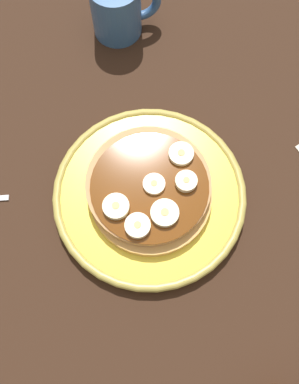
# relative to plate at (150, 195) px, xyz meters

# --- Properties ---
(ground_plane) EXTENTS (1.40, 1.40, 0.03)m
(ground_plane) POSITION_rel_plate_xyz_m (0.00, 0.00, -0.03)
(ground_plane) COLOR black
(plate) EXTENTS (0.24, 0.24, 0.02)m
(plate) POSITION_rel_plate_xyz_m (0.00, 0.00, 0.00)
(plate) COLOR yellow
(plate) RESTS_ON ground_plane
(pancake_stack) EXTENTS (0.16, 0.16, 0.03)m
(pancake_stack) POSITION_rel_plate_xyz_m (-0.00, -0.00, 0.02)
(pancake_stack) COLOR tan
(pancake_stack) RESTS_ON plate
(banana_slice_0) EXTENTS (0.03, 0.03, 0.01)m
(banana_slice_0) POSITION_rel_plate_xyz_m (0.01, -0.00, 0.03)
(banana_slice_0) COLOR #FCE7C4
(banana_slice_0) RESTS_ON pancake_stack
(banana_slice_1) EXTENTS (0.03, 0.03, 0.01)m
(banana_slice_1) POSITION_rel_plate_xyz_m (-0.04, -0.02, 0.03)
(banana_slice_1) COLOR #F4EFBC
(banana_slice_1) RESTS_ON pancake_stack
(banana_slice_2) EXTENTS (0.03, 0.03, 0.01)m
(banana_slice_2) POSITION_rel_plate_xyz_m (-0.03, -0.04, 0.03)
(banana_slice_2) COLOR #FEECC5
(banana_slice_2) RESTS_ON pancake_stack
(banana_slice_3) EXTENTS (0.03, 0.03, 0.01)m
(banana_slice_3) POSITION_rel_plate_xyz_m (0.05, 0.03, 0.03)
(banana_slice_3) COLOR #F7EDC0
(banana_slice_3) RESTS_ON pancake_stack
(banana_slice_4) EXTENTS (0.03, 0.03, 0.01)m
(banana_slice_4) POSITION_rel_plate_xyz_m (0.04, -0.01, 0.03)
(banana_slice_4) COLOR #F5E8BB
(banana_slice_4) RESTS_ON pancake_stack
(banana_slice_5) EXTENTS (0.03, 0.03, 0.01)m
(banana_slice_5) POSITION_rel_plate_xyz_m (0.01, -0.04, 0.03)
(banana_slice_5) COLOR #EBE9BC
(banana_slice_5) RESTS_ON pancake_stack
(coffee_mug) EXTENTS (0.10, 0.07, 0.08)m
(coffee_mug) POSITION_rel_plate_xyz_m (0.03, 0.27, 0.03)
(coffee_mug) COLOR #33598C
(coffee_mug) RESTS_ON ground_plane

